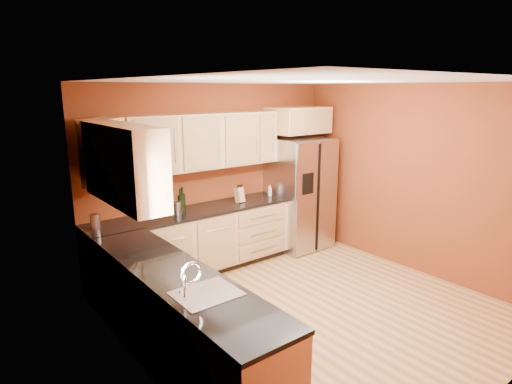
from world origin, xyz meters
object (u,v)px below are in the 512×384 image
canister_left (178,208)px  wine_bottle_a (181,201)px  refrigerator (299,193)px  soap_dispenser (270,190)px  knife_block (239,195)px

canister_left → wine_bottle_a: 0.11m
refrigerator → soap_dispenser: bearing=171.7°
knife_block → soap_dispenser: 0.60m
knife_block → soap_dispenser: knife_block is taller
wine_bottle_a → soap_dispenser: size_ratio=1.99×
canister_left → wine_bottle_a: wine_bottle_a is taller
wine_bottle_a → soap_dispenser: (1.54, 0.01, -0.08)m
refrigerator → canister_left: size_ratio=10.18×
wine_bottle_a → soap_dispenser: wine_bottle_a is taller
knife_block → soap_dispenser: size_ratio=1.29×
refrigerator → wine_bottle_a: (-2.09, 0.07, 0.20)m
wine_bottle_a → knife_block: bearing=-0.6°
wine_bottle_a → knife_block: size_ratio=1.54×
canister_left → soap_dispenser: 1.61m
refrigerator → soap_dispenser: 0.57m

